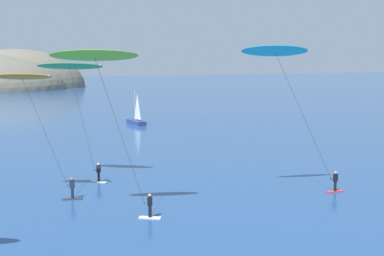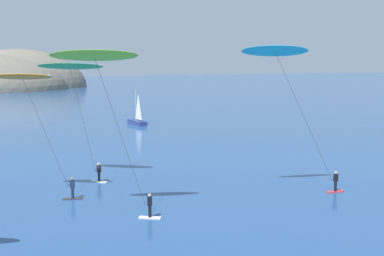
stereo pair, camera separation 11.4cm
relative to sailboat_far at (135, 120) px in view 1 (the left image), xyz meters
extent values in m
ellipsoid|color=#6B6656|center=(-15.49, 115.91, -0.64)|extent=(50.83, 31.80, 29.06)
cube|color=navy|center=(0.05, -0.30, -0.29)|extent=(2.22, 4.97, 0.70)
cone|color=navy|center=(-0.37, 2.06, -0.29)|extent=(1.03, 2.24, 0.67)
cylinder|color=#B2B2B7|center=(0.00, -0.01, 2.56)|extent=(0.12, 0.12, 5.00)
pyramid|color=white|center=(0.16, -0.89, 2.38)|extent=(0.39, 1.79, 4.25)
cylinder|color=#A5A5AD|center=(0.16, -0.89, 0.31)|extent=(0.39, 1.79, 0.08)
cube|color=silver|center=(-12.60, -35.62, -0.60)|extent=(1.40, 1.28, 0.08)
cylinder|color=black|center=(-12.60, -35.62, -0.16)|extent=(0.22, 0.22, 0.80)
cube|color=black|center=(-12.60, -35.62, 0.54)|extent=(0.39, 0.34, 0.60)
sphere|color=beige|center=(-12.60, -35.62, 0.96)|extent=(0.22, 0.22, 0.22)
cylinder|color=black|center=(-12.91, -35.45, 0.42)|extent=(0.31, 0.49, 0.04)
ellipsoid|color=green|center=(-14.62, -34.44, 9.42)|extent=(5.94, 4.39, 0.73)
cylinder|color=#D660B7|center=(-14.62, -34.44, 9.47)|extent=(4.95, 2.99, 0.16)
cylinder|color=#333338|center=(-13.76, -34.94, 4.87)|extent=(1.74, 1.04, 8.90)
cube|color=red|center=(4.63, -45.75, -0.60)|extent=(1.51, 0.44, 0.08)
cylinder|color=black|center=(4.63, -45.75, -0.16)|extent=(0.22, 0.22, 0.80)
cube|color=black|center=(4.63, -45.75, 0.54)|extent=(0.37, 0.26, 0.60)
sphere|color=tan|center=(4.63, -45.75, 0.96)|extent=(0.22, 0.22, 0.22)
cylinder|color=black|center=(4.29, -45.69, 0.42)|extent=(0.13, 0.55, 0.04)
ellipsoid|color=#23B2C6|center=(-0.69, -44.81, 10.63)|extent=(5.46, 2.10, 0.96)
cylinder|color=#DB4C38|center=(-0.69, -44.81, 10.68)|extent=(5.02, 1.04, 0.16)
cylinder|color=#333338|center=(1.80, -45.25, 5.48)|extent=(5.01, 0.90, 10.13)
cube|color=silver|center=(-11.17, -46.57, -0.60)|extent=(1.50, 1.08, 0.08)
cylinder|color=black|center=(-11.17, -46.57, -0.16)|extent=(0.22, 0.22, 0.80)
cube|color=black|center=(-11.17, -46.57, 0.54)|extent=(0.38, 0.28, 0.60)
sphere|color=tan|center=(-11.17, -46.57, 0.96)|extent=(0.22, 0.22, 0.22)
cylinder|color=black|center=(-11.51, -46.48, 0.42)|extent=(0.17, 0.54, 0.04)
ellipsoid|color=#8CD12D|center=(-14.47, -45.73, 10.25)|extent=(5.79, 2.79, 0.87)
cylinder|color=#722DD1|center=(-14.47, -45.73, 10.30)|extent=(5.20, 1.47, 0.16)
cylinder|color=#333338|center=(-12.99, -46.10, 5.28)|extent=(2.99, 0.78, 9.74)
cube|color=#2D2D33|center=(-15.45, -40.10, -0.60)|extent=(1.55, 0.70, 0.08)
cylinder|color=#192338|center=(-15.45, -40.10, -0.16)|extent=(0.22, 0.22, 0.80)
cube|color=#192338|center=(-15.45, -40.10, 0.54)|extent=(0.39, 0.31, 0.60)
sphere|color=#9E7051|center=(-15.45, -40.10, 0.96)|extent=(0.22, 0.22, 0.22)
cylinder|color=black|center=(-15.78, -39.96, 0.42)|extent=(0.25, 0.52, 0.04)
ellipsoid|color=orange|center=(-18.65, -38.78, 8.72)|extent=(4.62, 2.87, 0.63)
cylinder|color=#0F7FE5|center=(-18.65, -38.78, 8.77)|extent=(3.99, 1.76, 0.16)
cylinder|color=#333338|center=(-17.21, -39.37, 4.52)|extent=(2.90, 1.21, 8.21)
camera|label=1|loc=(-19.91, -76.74, 10.00)|focal=45.00mm
camera|label=2|loc=(-19.80, -76.78, 10.00)|focal=45.00mm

